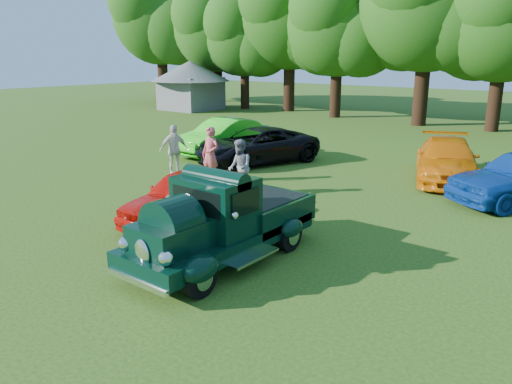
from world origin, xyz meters
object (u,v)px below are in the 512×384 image
Objects in this scene: red_convertible at (187,195)px; spectator_white at (174,150)px; spectator_grey at (240,167)px; back_car_orange at (447,160)px; back_car_black at (257,146)px; gazebo at (191,80)px; hero_pickup at (223,223)px; spectator_pink at (211,154)px; back_car_lime at (223,137)px.

spectator_white is (-4.31, 3.52, 0.23)m from red_convertible.
red_convertible is at bearing -43.10° from spectator_grey.
back_car_orange is at bearing -35.32° from spectator_white.
back_car_black is 0.82× the size of gazebo.
hero_pickup reaches higher than back_car_black.
back_car_black is at bearing 124.22° from hero_pickup.
back_car_black is at bearing -37.43° from gazebo.
back_car_orange is 26.90m from gazebo.
red_convertible is 4.36m from spectator_pink.
back_car_orange is (9.55, 1.36, -0.06)m from back_car_lime.
back_car_lime reaches higher than back_car_orange.
red_convertible is 2.21× the size of spectator_white.
spectator_pink is 2.06m from spectator_grey.
spectator_grey is at bearing -38.95° from back_car_black.
spectator_pink is at bearing -51.29° from back_car_lime.
spectator_white is at bearing -167.38° from back_car_orange.
spectator_pink reaches higher than back_car_lime.
red_convertible is at bearing -52.35° from back_car_lime.
back_car_black is at bearing 158.11° from spectator_grey.
hero_pickup is 2.72× the size of spectator_grey.
back_car_orange is at bearing 60.76° from red_convertible.
back_car_orange is at bearing 34.67° from back_car_black.
spectator_white is at bearing -179.42° from spectator_pink.
back_car_orange is 7.64m from spectator_grey.
spectator_grey is 26.41m from gazebo.
spectator_grey reaches higher than red_convertible.
back_car_black is 3.71m from spectator_white.
hero_pickup reaches higher than spectator_grey.
spectator_white is at bearing -71.56° from back_car_lime.
gazebo reaches higher than red_convertible.
hero_pickup is 5.29m from spectator_grey.
back_car_lime is at bearing 172.52° from spectator_grey.
back_car_lime is 6.92m from spectator_grey.
spectator_white is (-6.89, 4.90, 0.11)m from hero_pickup.
red_convertible is at bearing -44.78° from gazebo.
spectator_white is (1.25, -4.14, 0.15)m from back_car_lime.
back_car_black is 2.94× the size of spectator_grey.
gazebo is at bearing 134.40° from back_car_orange.
gazebo reaches higher than back_car_black.
spectator_white is (-1.18, -3.51, 0.20)m from back_car_black.
spectator_grey reaches higher than back_car_orange.
red_convertible is (-2.58, 1.38, -0.12)m from hero_pickup.
spectator_pink is at bearing -67.03° from spectator_white.
hero_pickup is 2.50× the size of spectator_pink.
back_car_lime is (-8.14, 9.04, -0.04)m from hero_pickup.
hero_pickup is at bearing -36.71° from back_car_black.
spectator_white is at bearing -89.46° from back_car_black.
red_convertible is 0.87× the size of back_car_lime.
gazebo is at bearing 129.86° from red_convertible.
hero_pickup reaches higher than red_convertible.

